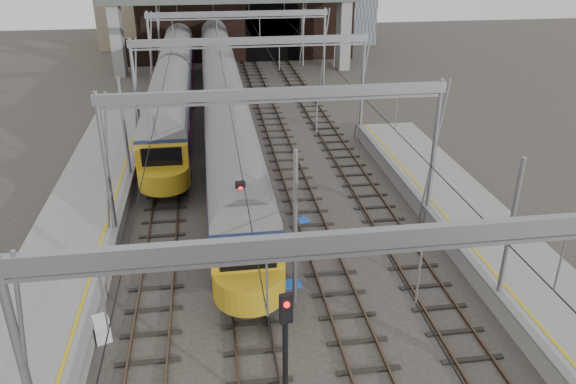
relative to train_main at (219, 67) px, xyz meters
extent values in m
plane|color=#38332D|center=(2.00, -36.49, -2.64)|extent=(160.00, 160.00, 0.00)
cube|color=gray|center=(-8.20, -33.99, -2.09)|extent=(4.20, 55.00, 1.10)
cube|color=slate|center=(-6.15, -33.99, -1.59)|extent=(0.35, 55.00, 0.12)
cube|color=gold|center=(-6.65, -33.99, -1.53)|extent=(0.12, 55.00, 0.01)
cube|color=gray|center=(12.20, -37.99, -2.09)|extent=(4.20, 47.00, 1.10)
cube|color=slate|center=(10.15, -37.99, -1.59)|extent=(0.35, 47.00, 0.12)
cube|color=gold|center=(10.65, -37.99, -1.53)|extent=(0.12, 47.00, 0.01)
cube|color=#4C3828|center=(-4.72, -21.49, -2.55)|extent=(0.08, 80.00, 0.16)
cube|color=#4C3828|center=(-3.28, -21.49, -2.55)|extent=(0.08, 80.00, 0.16)
cube|color=black|center=(-4.00, -21.49, -2.63)|extent=(2.40, 80.00, 0.14)
cube|color=#4C3828|center=(-0.72, -21.49, -2.55)|extent=(0.08, 80.00, 0.16)
cube|color=#4C3828|center=(0.72, -21.49, -2.55)|extent=(0.08, 80.00, 0.16)
cube|color=black|center=(0.00, -21.49, -2.63)|extent=(2.40, 80.00, 0.14)
cube|color=#4C3828|center=(3.28, -21.49, -2.55)|extent=(0.08, 80.00, 0.16)
cube|color=#4C3828|center=(4.72, -21.49, -2.55)|extent=(0.08, 80.00, 0.16)
cube|color=black|center=(4.00, -21.49, -2.63)|extent=(2.40, 80.00, 0.14)
cube|color=#4C3828|center=(7.28, -21.49, -2.55)|extent=(0.08, 80.00, 0.16)
cube|color=#4C3828|center=(8.72, -21.49, -2.55)|extent=(0.08, 80.00, 0.16)
cube|color=black|center=(8.00, -21.49, -2.63)|extent=(2.40, 80.00, 0.14)
cube|color=gray|center=(2.00, -42.49, 4.96)|extent=(16.80, 0.28, 0.50)
cylinder|color=gray|center=(-6.20, -28.49, 1.36)|extent=(0.24, 0.24, 8.00)
cylinder|color=gray|center=(10.20, -28.49, 1.36)|extent=(0.24, 0.24, 8.00)
cube|color=gray|center=(2.00, -28.49, 4.96)|extent=(16.80, 0.28, 0.50)
cylinder|color=gray|center=(-6.20, -14.49, 1.36)|extent=(0.24, 0.24, 8.00)
cylinder|color=gray|center=(10.20, -14.49, 1.36)|extent=(0.24, 0.24, 8.00)
cube|color=gray|center=(2.00, -14.49, 4.96)|extent=(16.80, 0.28, 0.50)
cylinder|color=gray|center=(-6.20, -0.49, 1.36)|extent=(0.24, 0.24, 8.00)
cylinder|color=gray|center=(10.20, -0.49, 1.36)|extent=(0.24, 0.24, 8.00)
cube|color=gray|center=(2.00, -0.49, 4.96)|extent=(16.80, 0.28, 0.50)
cylinder|color=gray|center=(-6.20, 11.51, 1.36)|extent=(0.24, 0.24, 8.00)
cylinder|color=gray|center=(10.20, 11.51, 1.36)|extent=(0.24, 0.24, 8.00)
cube|color=black|center=(-4.00, -21.49, 2.86)|extent=(0.03, 80.00, 0.03)
cube|color=black|center=(0.00, -21.49, 2.86)|extent=(0.03, 80.00, 0.03)
cube|color=black|center=(4.00, -21.49, 2.86)|extent=(0.03, 80.00, 0.03)
cube|color=black|center=(8.00, -21.49, 2.86)|extent=(0.03, 80.00, 0.03)
cube|color=black|center=(4.00, 15.51, 1.86)|extent=(26.00, 2.00, 9.00)
cube|color=black|center=(7.00, 14.49, -0.04)|extent=(6.50, 0.10, 5.20)
cylinder|color=black|center=(7.00, 14.49, 2.56)|extent=(6.50, 0.10, 6.50)
cube|color=black|center=(-8.00, 14.51, -1.14)|extent=(6.00, 1.50, 3.00)
cube|color=gray|center=(-10.50, 9.51, 1.46)|extent=(1.20, 2.50, 8.20)
cube|color=gray|center=(14.50, 9.51, 1.46)|extent=(1.20, 2.50, 8.20)
cube|color=black|center=(0.00, 0.08, -2.29)|extent=(2.37, 70.18, 0.70)
cube|color=#131C45|center=(0.00, 0.08, -0.30)|extent=(3.02, 70.18, 2.69)
cylinder|color=slate|center=(0.00, 0.08, 1.05)|extent=(2.96, 69.68, 2.96)
cube|color=black|center=(0.00, 0.08, 0.13)|extent=(3.04, 68.98, 0.81)
cube|color=#DF4572|center=(0.00, 0.08, -1.05)|extent=(3.04, 69.18, 0.13)
cube|color=#B38D17|center=(0.00, -35.16, -0.40)|extent=(2.96, 0.60, 2.49)
cube|color=black|center=(0.00, -35.33, 0.24)|extent=(2.26, 0.08, 1.08)
cube|color=black|center=(-4.00, -5.92, -2.29)|extent=(2.39, 35.17, 0.70)
cube|color=#131C45|center=(-4.00, -5.92, -0.29)|extent=(3.04, 35.17, 2.72)
cylinder|color=slate|center=(-4.00, -5.92, 1.07)|extent=(2.98, 34.67, 2.98)
cube|color=black|center=(-4.00, -5.92, 0.15)|extent=(3.06, 33.97, 0.81)
cube|color=#DF4572|center=(-4.00, -5.92, -1.05)|extent=(3.06, 34.17, 0.13)
cube|color=#B38D17|center=(-4.00, -23.66, -0.39)|extent=(2.98, 0.60, 2.52)
cube|color=black|center=(-4.00, -23.83, 0.26)|extent=(2.28, 0.08, 1.09)
cylinder|color=black|center=(-0.11, -33.41, -0.02)|extent=(0.18, 0.18, 5.25)
cube|color=black|center=(-0.11, -33.59, 2.28)|extent=(0.42, 0.27, 0.99)
sphere|color=red|center=(-0.11, -33.71, 2.50)|extent=(0.20, 0.20, 0.20)
cylinder|color=black|center=(0.65, -41.13, -0.08)|extent=(0.17, 0.17, 5.13)
cube|color=black|center=(0.65, -41.31, 2.16)|extent=(0.40, 0.26, 0.96)
sphere|color=red|center=(0.65, -41.43, 2.37)|extent=(0.19, 0.19, 0.19)
cube|color=silver|center=(-5.80, -35.97, -2.07)|extent=(0.71, 0.65, 1.16)
cube|color=blue|center=(0.37, -29.64, -2.60)|extent=(0.84, 0.68, 0.09)
cube|color=blue|center=(1.98, -33.26, -2.59)|extent=(0.99, 0.72, 0.11)
cube|color=blue|center=(3.50, -27.28, -2.60)|extent=(0.98, 0.86, 0.10)
camera|label=1|loc=(-1.18, -54.24, 11.93)|focal=35.00mm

